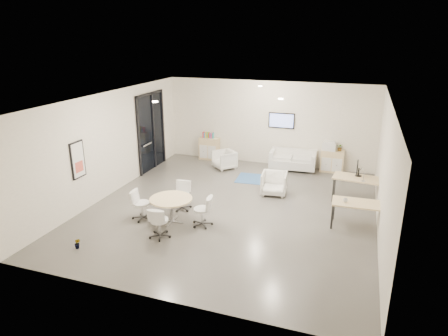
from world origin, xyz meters
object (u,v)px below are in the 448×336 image
(sideboard_left, at_px, (209,149))
(sideboard_right, at_px, (332,161))
(loveseat, at_px, (293,161))
(desk_rear, at_px, (358,180))
(armchair_right, at_px, (274,182))
(desk_front, at_px, (359,205))
(armchair_left, at_px, (224,159))
(round_table, at_px, (171,201))

(sideboard_left, distance_m, sideboard_right, 4.83)
(loveseat, bearing_deg, sideboard_right, 4.92)
(sideboard_left, distance_m, desk_rear, 6.29)
(armchair_right, relative_size, desk_front, 0.58)
(sideboard_left, xyz_separation_m, armchair_right, (3.27, -2.82, -0.04))
(sideboard_right, xyz_separation_m, armchair_left, (-3.86, -0.92, -0.03))
(desk_front, height_order, round_table, desk_front)
(armchair_left, bearing_deg, sideboard_left, 178.23)
(sideboard_left, distance_m, desk_front, 7.29)
(armchair_left, xyz_separation_m, desk_rear, (4.80, -1.60, 0.30))
(sideboard_left, height_order, loveseat, sideboard_left)
(sideboard_right, bearing_deg, sideboard_left, -179.94)
(desk_rear, distance_m, desk_front, 1.85)
(sideboard_right, height_order, armchair_right, sideboard_right)
(round_table, bearing_deg, sideboard_right, 56.64)
(armchair_right, distance_m, round_table, 3.60)
(sideboard_right, xyz_separation_m, loveseat, (-1.41, -0.20, -0.07))
(loveseat, bearing_deg, armchair_left, -166.92)
(desk_rear, bearing_deg, loveseat, 140.74)
(sideboard_left, bearing_deg, armchair_right, -40.77)
(sideboard_right, bearing_deg, armchair_right, -118.79)
(sideboard_left, height_order, sideboard_right, sideboard_left)
(sideboard_left, bearing_deg, armchair_left, -43.63)
(desk_front, bearing_deg, desk_rear, 90.37)
(loveseat, bearing_deg, desk_rear, -48.00)
(loveseat, xyz_separation_m, armchair_left, (-2.46, -0.72, 0.03))
(sideboard_right, distance_m, armchair_left, 3.97)
(armchair_left, bearing_deg, armchair_right, 2.36)
(armchair_left, xyz_separation_m, round_table, (0.12, -4.76, 0.23))
(sideboard_right, distance_m, desk_rear, 2.70)
(armchair_right, distance_m, desk_front, 3.01)
(sideboard_left, height_order, desk_front, sideboard_left)
(armchair_left, distance_m, desk_rear, 5.07)
(loveseat, relative_size, desk_front, 1.26)
(armchair_right, height_order, desk_front, armchair_right)
(sideboard_right, height_order, round_table, sideboard_right)
(desk_front, bearing_deg, round_table, -166.63)
(sideboard_left, bearing_deg, desk_rear, -23.62)
(desk_front, xyz_separation_m, round_table, (-4.75, -1.31, -0.02))
(loveseat, distance_m, desk_rear, 3.31)
(loveseat, height_order, round_table, loveseat)
(sideboard_right, relative_size, armchair_left, 1.09)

